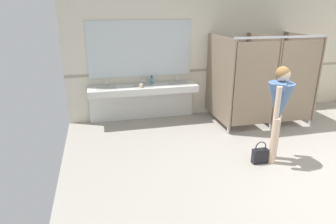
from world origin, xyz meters
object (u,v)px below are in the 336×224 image
at_px(soap_dispenser, 152,80).
at_px(paper_cup, 141,86).
at_px(person_standing, 279,104).
at_px(handbag, 260,155).

height_order(soap_dispenser, paper_cup, soap_dispenser).
relative_size(person_standing, handbag, 4.14).
xyz_separation_m(person_standing, paper_cup, (-1.88, 2.12, -0.14)).
bearing_deg(handbag, paper_cup, 127.09).
bearing_deg(person_standing, paper_cup, 131.59).
bearing_deg(paper_cup, soap_dispenser, 45.72).
xyz_separation_m(handbag, soap_dispenser, (-1.34, 2.44, 0.77)).
distance_m(handbag, soap_dispenser, 2.89).
distance_m(handbag, paper_cup, 2.80).
height_order(handbag, soap_dispenser, soap_dispenser).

